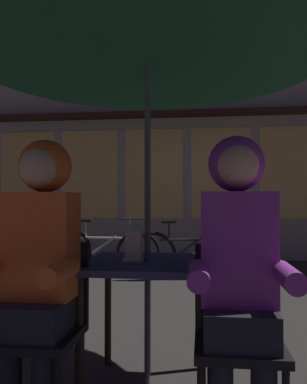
{
  "coord_description": "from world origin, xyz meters",
  "views": [
    {
      "loc": [
        0.31,
        -2.26,
        1.09
      ],
      "look_at": [
        0.0,
        0.29,
        1.15
      ],
      "focal_mm": 36.58,
      "sensor_mm": 36.0,
      "label": 1
    }
  ],
  "objects_px": {
    "cafe_table": "(148,278)",
    "person_right_hooded": "(238,253)",
    "bicycle_third": "(189,254)",
    "patio_umbrella": "(148,36)",
    "bicycle_nearest": "(14,251)",
    "bicycle_second": "(104,251)",
    "lantern": "(134,240)",
    "chair_left": "(43,320)",
    "chair_right": "(238,328)",
    "person_left_hooded": "(39,250)"
  },
  "relations": [
    {
      "from": "person_right_hooded",
      "to": "chair_right",
      "type": "bearing_deg",
      "value": 90.0
    },
    {
      "from": "lantern",
      "to": "chair_left",
      "type": "height_order",
      "value": "lantern"
    },
    {
      "from": "patio_umbrella",
      "to": "bicycle_third",
      "type": "height_order",
      "value": "patio_umbrella"
    },
    {
      "from": "cafe_table",
      "to": "chair_left",
      "type": "distance_m",
      "value": 0.62
    },
    {
      "from": "bicycle_second",
      "to": "person_right_hooded",
      "type": "bearing_deg",
      "value": -67.15
    },
    {
      "from": "lantern",
      "to": "bicycle_second",
      "type": "relative_size",
      "value": 0.14
    },
    {
      "from": "person_left_hooded",
      "to": "bicycle_second",
      "type": "xyz_separation_m",
      "value": [
        -0.62,
        3.76,
        -0.5
      ]
    },
    {
      "from": "lantern",
      "to": "chair_left",
      "type": "bearing_deg",
      "value": -139.17
    },
    {
      "from": "chair_left",
      "to": "chair_right",
      "type": "distance_m",
      "value": 0.96
    },
    {
      "from": "chair_left",
      "to": "lantern",
      "type": "bearing_deg",
      "value": 40.83
    },
    {
      "from": "patio_umbrella",
      "to": "person_left_hooded",
      "type": "xyz_separation_m",
      "value": [
        -0.48,
        -0.43,
        -1.21
      ]
    },
    {
      "from": "patio_umbrella",
      "to": "chair_left",
      "type": "bearing_deg",
      "value": -142.45
    },
    {
      "from": "person_left_hooded",
      "to": "person_right_hooded",
      "type": "relative_size",
      "value": 1.0
    },
    {
      "from": "cafe_table",
      "to": "bicycle_third",
      "type": "bearing_deg",
      "value": 87.54
    },
    {
      "from": "patio_umbrella",
      "to": "bicycle_third",
      "type": "distance_m",
      "value": 3.65
    },
    {
      "from": "lantern",
      "to": "bicycle_second",
      "type": "distance_m",
      "value": 3.54
    },
    {
      "from": "cafe_table",
      "to": "person_right_hooded",
      "type": "height_order",
      "value": "person_right_hooded"
    },
    {
      "from": "patio_umbrella",
      "to": "chair_right",
      "type": "height_order",
      "value": "patio_umbrella"
    },
    {
      "from": "bicycle_second",
      "to": "bicycle_third",
      "type": "distance_m",
      "value": 1.25
    },
    {
      "from": "patio_umbrella",
      "to": "bicycle_nearest",
      "type": "bearing_deg",
      "value": 127.14
    },
    {
      "from": "cafe_table",
      "to": "bicycle_second",
      "type": "height_order",
      "value": "bicycle_second"
    },
    {
      "from": "chair_left",
      "to": "bicycle_third",
      "type": "relative_size",
      "value": 0.53
    },
    {
      "from": "cafe_table",
      "to": "bicycle_nearest",
      "type": "bearing_deg",
      "value": 127.14
    },
    {
      "from": "patio_umbrella",
      "to": "chair_right",
      "type": "bearing_deg",
      "value": -37.55
    },
    {
      "from": "cafe_table",
      "to": "bicycle_second",
      "type": "xyz_separation_m",
      "value": [
        -1.1,
        3.33,
        -0.29
      ]
    },
    {
      "from": "bicycle_nearest",
      "to": "patio_umbrella",
      "type": "bearing_deg",
      "value": -52.86
    },
    {
      "from": "person_right_hooded",
      "to": "bicycle_third",
      "type": "bearing_deg",
      "value": 95.36
    },
    {
      "from": "lantern",
      "to": "chair_right",
      "type": "distance_m",
      "value": 0.75
    },
    {
      "from": "chair_right",
      "to": "person_left_hooded",
      "type": "relative_size",
      "value": 0.62
    },
    {
      "from": "chair_right",
      "to": "patio_umbrella",
      "type": "bearing_deg",
      "value": 142.45
    },
    {
      "from": "patio_umbrella",
      "to": "lantern",
      "type": "distance_m",
      "value": 1.2
    },
    {
      "from": "chair_left",
      "to": "patio_umbrella",
      "type": "bearing_deg",
      "value": 37.55
    },
    {
      "from": "cafe_table",
      "to": "person_left_hooded",
      "type": "height_order",
      "value": "person_left_hooded"
    },
    {
      "from": "bicycle_nearest",
      "to": "lantern",
      "type": "bearing_deg",
      "value": -53.92
    },
    {
      "from": "cafe_table",
      "to": "bicycle_nearest",
      "type": "distance_m",
      "value": 4.0
    },
    {
      "from": "person_right_hooded",
      "to": "bicycle_nearest",
      "type": "xyz_separation_m",
      "value": [
        -2.89,
        3.61,
        -0.5
      ]
    },
    {
      "from": "cafe_table",
      "to": "patio_umbrella",
      "type": "bearing_deg",
      "value": 0.0
    },
    {
      "from": "cafe_table",
      "to": "person_right_hooded",
      "type": "xyz_separation_m",
      "value": [
        0.48,
        -0.43,
        0.21
      ]
    },
    {
      "from": "patio_umbrella",
      "to": "chair_left",
      "type": "relative_size",
      "value": 2.66
    },
    {
      "from": "patio_umbrella",
      "to": "chair_right",
      "type": "relative_size",
      "value": 2.66
    },
    {
      "from": "bicycle_third",
      "to": "person_right_hooded",
      "type": "bearing_deg",
      "value": -84.64
    },
    {
      "from": "cafe_table",
      "to": "bicycle_second",
      "type": "relative_size",
      "value": 0.44
    },
    {
      "from": "person_left_hooded",
      "to": "bicycle_second",
      "type": "relative_size",
      "value": 0.83
    },
    {
      "from": "bicycle_third",
      "to": "lantern",
      "type": "bearing_deg",
      "value": -93.79
    },
    {
      "from": "patio_umbrella",
      "to": "lantern",
      "type": "xyz_separation_m",
      "value": [
        -0.08,
        -0.02,
        -1.2
      ]
    },
    {
      "from": "cafe_table",
      "to": "lantern",
      "type": "distance_m",
      "value": 0.24
    },
    {
      "from": "bicycle_nearest",
      "to": "chair_left",
      "type": "bearing_deg",
      "value": -61.47
    },
    {
      "from": "chair_left",
      "to": "bicycle_second",
      "type": "bearing_deg",
      "value": 99.55
    },
    {
      "from": "lantern",
      "to": "person_right_hooded",
      "type": "xyz_separation_m",
      "value": [
        0.56,
        -0.41,
        -0.01
      ]
    },
    {
      "from": "chair_right",
      "to": "cafe_table",
      "type": "bearing_deg",
      "value": 142.45
    }
  ]
}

